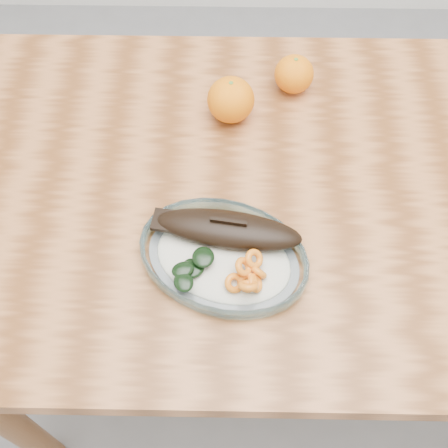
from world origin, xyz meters
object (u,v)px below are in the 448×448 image
(dining_table, at_px, (276,215))
(plated_meal, at_px, (224,254))
(orange_right, at_px, (294,74))
(orange_left, at_px, (231,100))

(dining_table, xyz_separation_m, plated_meal, (-0.10, -0.15, 0.12))
(plated_meal, height_order, orange_right, plated_meal)
(dining_table, relative_size, orange_left, 13.28)
(dining_table, xyz_separation_m, orange_right, (0.03, 0.24, 0.14))
(orange_right, bearing_deg, plated_meal, -108.45)
(orange_left, height_order, orange_right, orange_left)
(plated_meal, bearing_deg, dining_table, 75.62)
(dining_table, bearing_deg, orange_left, 118.80)
(orange_right, bearing_deg, orange_left, -148.01)
(orange_left, bearing_deg, orange_right, 31.99)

